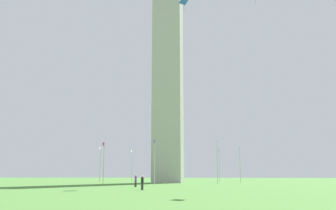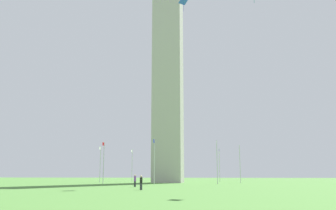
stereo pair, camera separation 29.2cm
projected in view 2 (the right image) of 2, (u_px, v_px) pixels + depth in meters
ground_plane at (168, 183)px, 81.59m from camera, size 260.00×260.00×0.00m
obelisk_monument at (168, 55)px, 87.21m from camera, size 6.57×6.57×59.72m
flagpole_n at (154, 159)px, 66.85m from camera, size 1.12×0.14×8.30m
flagpole_ne at (217, 160)px, 69.65m from camera, size 1.12×0.14×8.30m
flagpole_e at (240, 162)px, 79.92m from camera, size 1.12×0.14×8.30m
flagpole_se at (219, 163)px, 91.63m from camera, size 1.12×0.14×8.30m
flagpole_s at (177, 164)px, 97.93m from camera, size 1.12×0.14×8.30m
flagpole_sw at (132, 164)px, 95.13m from camera, size 1.12×0.14×8.30m
flagpole_w at (100, 163)px, 84.86m from camera, size 1.12×0.14×8.30m
flagpole_nw at (104, 161)px, 73.15m from camera, size 1.12×0.14×8.30m
person_purple_shirt at (135, 181)px, 53.64m from camera, size 0.32×0.32×1.79m
person_black_shirt at (141, 183)px, 42.90m from camera, size 0.32×0.32×1.70m
kite_blue_diamond at (184, 1)px, 67.79m from camera, size 1.96×1.97×2.55m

